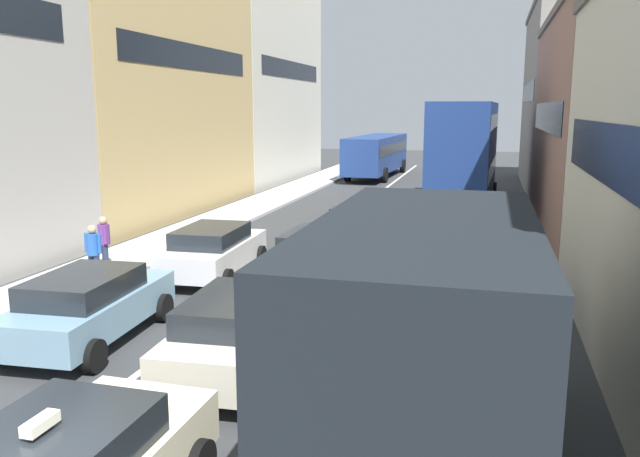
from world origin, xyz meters
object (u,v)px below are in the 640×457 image
sedan_right_lane_behind_truck (448,280)px  pedestrian_near_kerb (93,250)px  bus_mid_queue_primary (465,151)px  pedestrian_mid_sidewalk (104,240)px  sedan_centre_lane_second (240,330)px  sedan_left_lane_third (213,250)px  hatchback_centre_lane_third (319,254)px  coupe_centre_lane_fourth (361,224)px  wagon_left_lane_second (89,305)px  removalist_box_truck (429,330)px  bus_far_queue_secondary (376,152)px

sedan_right_lane_behind_truck → pedestrian_near_kerb: bearing=88.9°
bus_mid_queue_primary → pedestrian_mid_sidewalk: bearing=147.6°
sedan_centre_lane_second → pedestrian_near_kerb: (-6.15, 4.51, 0.15)m
sedan_left_lane_third → pedestrian_mid_sidewalk: pedestrian_mid_sidewalk is taller
bus_mid_queue_primary → sedan_right_lane_behind_truck: bearing=-176.9°
hatchback_centre_lane_third → coupe_centre_lane_fourth: size_ratio=0.99×
wagon_left_lane_second → coupe_centre_lane_fourth: size_ratio=1.00×
sedan_centre_lane_second → sedan_left_lane_third: bearing=24.7°
removalist_box_truck → pedestrian_mid_sidewalk: (-10.31, 8.20, -1.03)m
removalist_box_truck → sedan_right_lane_behind_truck: (-0.17, 6.90, -1.18)m
wagon_left_lane_second → bus_mid_queue_primary: bus_mid_queue_primary is taller
coupe_centre_lane_fourth → pedestrian_near_kerb: (-6.17, -6.76, 0.15)m
hatchback_centre_lane_third → wagon_left_lane_second: bearing=151.1°
bus_far_queue_secondary → coupe_centre_lane_fourth: bearing=-169.2°
pedestrian_mid_sidewalk → coupe_centre_lane_fourth: bearing=-3.0°
coupe_centre_lane_fourth → bus_mid_queue_primary: 9.66m
pedestrian_mid_sidewalk → bus_mid_queue_primary: bearing=13.4°
sedan_centre_lane_second → pedestrian_near_kerb: 7.63m
wagon_left_lane_second → sedan_left_lane_third: 5.46m
wagon_left_lane_second → coupe_centre_lane_fourth: 11.26m
removalist_box_truck → hatchback_centre_lane_third: removalist_box_truck is taller
sedan_centre_lane_second → bus_mid_queue_primary: 20.51m
wagon_left_lane_second → sedan_left_lane_third: (0.32, 5.45, 0.00)m
removalist_box_truck → sedan_left_lane_third: size_ratio=1.76×
sedan_left_lane_third → pedestrian_mid_sidewalk: size_ratio=2.64×
sedan_centre_lane_second → sedan_left_lane_third: (-3.26, 6.04, 0.00)m
sedan_left_lane_third → sedan_right_lane_behind_truck: 6.90m
coupe_centre_lane_fourth → pedestrian_mid_sidewalk: (-6.69, -5.45, 0.15)m
removalist_box_truck → coupe_centre_lane_fourth: removalist_box_truck is taller
wagon_left_lane_second → pedestrian_mid_sidewalk: bearing=27.1°
hatchback_centre_lane_third → sedan_right_lane_behind_truck: bearing=-114.5°
sedan_right_lane_behind_truck → pedestrian_near_kerb: size_ratio=2.61×
coupe_centre_lane_fourth → sedan_right_lane_behind_truck: size_ratio=1.01×
removalist_box_truck → bus_far_queue_secondary: bearing=10.6°
bus_mid_queue_primary → pedestrian_near_kerb: size_ratio=6.37×
removalist_box_truck → pedestrian_near_kerb: size_ratio=4.65×
removalist_box_truck → sedan_right_lane_behind_truck: size_ratio=1.78×
hatchback_centre_lane_third → sedan_right_lane_behind_truck: same height
hatchback_centre_lane_third → sedan_right_lane_behind_truck: size_ratio=1.00×
sedan_centre_lane_second → wagon_left_lane_second: bearing=77.0°
sedan_centre_lane_second → bus_far_queue_secondary: (-3.45, 33.91, 0.96)m
coupe_centre_lane_fourth → bus_mid_queue_primary: (3.15, 8.90, 2.03)m
hatchback_centre_lane_third → bus_far_queue_secondary: (-3.26, 27.60, 0.96)m
sedan_left_lane_third → pedestrian_near_kerb: 3.27m
bus_far_queue_secondary → sedan_left_lane_third: bearing=-177.5°
bus_mid_queue_primary → pedestrian_mid_sidewalk: bus_mid_queue_primary is taller
hatchback_centre_lane_third → bus_mid_queue_primary: size_ratio=0.41×
wagon_left_lane_second → hatchback_centre_lane_third: same height
sedan_left_lane_third → removalist_box_truck: bearing=-143.3°
removalist_box_truck → bus_mid_queue_primary: 22.58m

